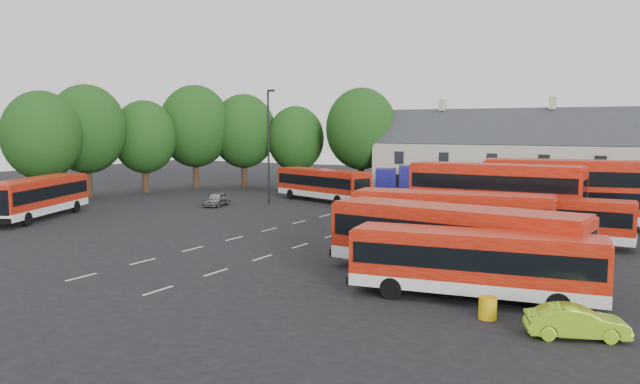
{
  "coord_description": "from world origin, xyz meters",
  "views": [
    {
      "loc": [
        24.55,
        -33.8,
        7.21
      ],
      "look_at": [
        0.91,
        7.6,
        2.2
      ],
      "focal_mm": 35.0,
      "sensor_mm": 36.0,
      "label": 1
    }
  ],
  "objects_px": {
    "bus_dd_south": "(495,194)",
    "bus_west": "(38,194)",
    "bus_row_a": "(475,259)",
    "silver_car": "(217,199)",
    "grit_bin": "(488,308)",
    "box_truck": "(417,181)",
    "lime_car": "(576,322)",
    "lamppost": "(269,143)"
  },
  "relations": [
    {
      "from": "lime_car",
      "to": "lamppost",
      "type": "height_order",
      "value": "lamppost"
    },
    {
      "from": "bus_dd_south",
      "to": "silver_car",
      "type": "distance_m",
      "value": 25.71
    },
    {
      "from": "silver_car",
      "to": "lamppost",
      "type": "height_order",
      "value": "lamppost"
    },
    {
      "from": "box_truck",
      "to": "grit_bin",
      "type": "relative_size",
      "value": 9.63
    },
    {
      "from": "bus_west",
      "to": "box_truck",
      "type": "bearing_deg",
      "value": -63.61
    },
    {
      "from": "bus_row_a",
      "to": "lime_car",
      "type": "distance_m",
      "value": 5.31
    },
    {
      "from": "bus_dd_south",
      "to": "bus_west",
      "type": "height_order",
      "value": "bus_dd_south"
    },
    {
      "from": "bus_dd_south",
      "to": "silver_car",
      "type": "bearing_deg",
      "value": 176.77
    },
    {
      "from": "bus_row_a",
      "to": "bus_dd_south",
      "type": "height_order",
      "value": "bus_dd_south"
    },
    {
      "from": "silver_car",
      "to": "grit_bin",
      "type": "bearing_deg",
      "value": -49.13
    },
    {
      "from": "box_truck",
      "to": "lime_car",
      "type": "xyz_separation_m",
      "value": [
        19.06,
        -34.79,
        -1.37
      ]
    },
    {
      "from": "box_truck",
      "to": "lime_car",
      "type": "distance_m",
      "value": 39.7
    },
    {
      "from": "silver_car",
      "to": "bus_west",
      "type": "bearing_deg",
      "value": -132.6
    },
    {
      "from": "bus_dd_south",
      "to": "lime_car",
      "type": "height_order",
      "value": "bus_dd_south"
    },
    {
      "from": "lamppost",
      "to": "lime_car",
      "type": "bearing_deg",
      "value": -40.24
    },
    {
      "from": "bus_row_a",
      "to": "grit_bin",
      "type": "distance_m",
      "value": 2.82
    },
    {
      "from": "bus_dd_south",
      "to": "bus_west",
      "type": "bearing_deg",
      "value": -160.11
    },
    {
      "from": "bus_west",
      "to": "lime_car",
      "type": "bearing_deg",
      "value": -126.14
    },
    {
      "from": "silver_car",
      "to": "grit_bin",
      "type": "height_order",
      "value": "silver_car"
    },
    {
      "from": "box_truck",
      "to": "lamppost",
      "type": "relative_size",
      "value": 0.77
    },
    {
      "from": "bus_dd_south",
      "to": "box_truck",
      "type": "height_order",
      "value": "bus_dd_south"
    },
    {
      "from": "bus_west",
      "to": "grit_bin",
      "type": "bearing_deg",
      "value": -126.27
    },
    {
      "from": "bus_row_a",
      "to": "lamppost",
      "type": "height_order",
      "value": "lamppost"
    },
    {
      "from": "bus_west",
      "to": "lamppost",
      "type": "xyz_separation_m",
      "value": [
        10.47,
        16.69,
        3.73
      ]
    },
    {
      "from": "bus_dd_south",
      "to": "grit_bin",
      "type": "distance_m",
      "value": 20.2
    },
    {
      "from": "bus_row_a",
      "to": "silver_car",
      "type": "bearing_deg",
      "value": 138.29
    },
    {
      "from": "lime_car",
      "to": "grit_bin",
      "type": "relative_size",
      "value": 3.99
    },
    {
      "from": "box_truck",
      "to": "lamppost",
      "type": "xyz_separation_m",
      "value": [
        -11.11,
        -9.26,
        3.73
      ]
    },
    {
      "from": "lime_car",
      "to": "lamppost",
      "type": "xyz_separation_m",
      "value": [
        -30.17,
        25.54,
        5.1
      ]
    },
    {
      "from": "grit_bin",
      "to": "lime_car",
      "type": "bearing_deg",
      "value": -10.79
    },
    {
      "from": "box_truck",
      "to": "lamppost",
      "type": "height_order",
      "value": "lamppost"
    },
    {
      "from": "bus_dd_south",
      "to": "grit_bin",
      "type": "bearing_deg",
      "value": -75.52
    },
    {
      "from": "bus_dd_south",
      "to": "lime_car",
      "type": "xyz_separation_m",
      "value": [
        7.91,
        -20.12,
        -2.11
      ]
    },
    {
      "from": "bus_dd_south",
      "to": "lamppost",
      "type": "distance_m",
      "value": 23.1
    },
    {
      "from": "box_truck",
      "to": "silver_car",
      "type": "height_order",
      "value": "box_truck"
    },
    {
      "from": "bus_west",
      "to": "grit_bin",
      "type": "distance_m",
      "value": 38.37
    },
    {
      "from": "bus_west",
      "to": "box_truck",
      "type": "relative_size",
      "value": 1.39
    },
    {
      "from": "silver_car",
      "to": "lamppost",
      "type": "distance_m",
      "value": 7.01
    },
    {
      "from": "bus_dd_south",
      "to": "box_truck",
      "type": "distance_m",
      "value": 18.44
    },
    {
      "from": "silver_car",
      "to": "grit_bin",
      "type": "distance_m",
      "value": 37.05
    },
    {
      "from": "bus_row_a",
      "to": "box_truck",
      "type": "bearing_deg",
      "value": 106.31
    },
    {
      "from": "grit_bin",
      "to": "bus_dd_south",
      "type": "bearing_deg",
      "value": 103.6
    }
  ]
}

